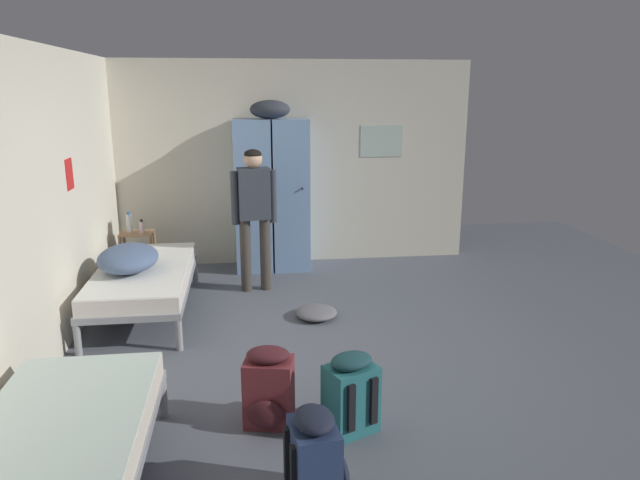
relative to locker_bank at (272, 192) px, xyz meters
name	(u,v)px	position (x,y,z in m)	size (l,w,h in m)	color
ground_plane	(324,357)	(0.30, -2.64, -0.97)	(9.34, 9.34, 0.00)	#565B66
room_backdrop	(180,186)	(-0.96, -1.35, 0.31)	(4.51, 5.89, 2.55)	beige
locker_bank	(272,192)	(0.00, 0.00, 0.00)	(0.90, 0.55, 2.07)	#7A9ECC
shelf_unit	(138,251)	(-1.60, -0.25, -0.62)	(0.38, 0.30, 0.57)	#99704C
bed_left_rear	(144,277)	(-1.35, -1.41, -0.59)	(0.90, 1.90, 0.49)	gray
bed_left_front	(54,451)	(-1.35, -4.33, -0.59)	(0.90, 1.90, 0.49)	gray
bedding_heap	(128,258)	(-1.46, -1.51, -0.36)	(0.57, 0.75, 0.25)	slate
person_traveler	(254,207)	(-0.23, -0.82, -0.02)	(0.50, 0.24, 1.58)	#3D3833
water_bottle	(129,223)	(-1.68, -0.23, -0.29)	(0.06, 0.06, 0.24)	white
lotion_bottle	(142,227)	(-1.53, -0.29, -0.33)	(0.06, 0.06, 0.16)	beige
backpack_navy	(316,459)	(0.01, -4.39, -0.71)	(0.36, 0.35, 0.55)	navy
backpack_teal	(350,394)	(0.32, -3.73, -0.71)	(0.39, 0.40, 0.55)	#23666B
backpack_maroon	(269,389)	(-0.21, -3.59, -0.71)	(0.36, 0.38, 0.55)	maroon
clothes_pile_grey	(316,312)	(0.34, -1.74, -0.92)	(0.41, 0.43, 0.11)	slate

